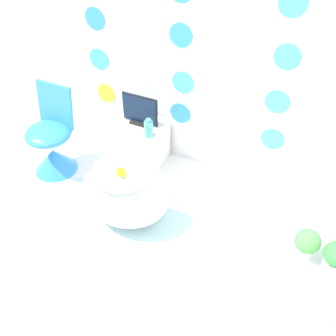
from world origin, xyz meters
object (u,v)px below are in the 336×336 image
(tv, at_px, (140,111))
(potted_plant_right, at_px, (336,256))
(potted_plant_left, at_px, (307,243))
(bathtub, at_px, (125,193))
(vase, at_px, (149,128))
(chair, at_px, (52,146))

(tv, relative_size, potted_plant_right, 1.63)
(tv, bearing_deg, potted_plant_left, -26.57)
(bathtub, xyz_separation_m, tv, (-0.26, 0.77, 0.33))
(potted_plant_left, bearing_deg, potted_plant_right, -4.02)
(bathtub, relative_size, vase, 4.27)
(chair, relative_size, potted_plant_left, 3.64)
(tv, bearing_deg, bathtub, -71.17)
(potted_plant_right, bearing_deg, tv, 155.37)
(vase, height_order, potted_plant_right, potted_plant_right)
(chair, height_order, tv, chair)
(tv, height_order, potted_plant_left, tv)
(potted_plant_left, relative_size, potted_plant_right, 1.06)
(chair, bearing_deg, vase, 22.49)
(potted_plant_left, height_order, potted_plant_right, potted_plant_left)
(potted_plant_left, bearing_deg, tv, 153.43)
(bathtub, distance_m, chair, 1.03)
(chair, distance_m, potted_plant_left, 2.58)
(bathtub, relative_size, tv, 2.12)
(bathtub, distance_m, potted_plant_left, 1.58)
(chair, bearing_deg, potted_plant_right, -8.07)
(bathtub, height_order, potted_plant_right, potted_plant_right)
(tv, bearing_deg, potted_plant_right, -24.63)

